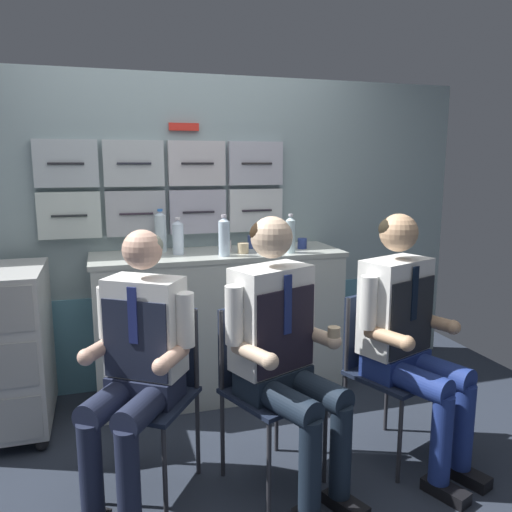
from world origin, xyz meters
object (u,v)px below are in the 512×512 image
folding_chair_left (155,376)px  crew_member_center (283,342)px  service_trolley (12,346)px  crew_member_left (137,356)px  folding_chair_center (261,371)px  water_bottle_blue_cap (178,237)px  crew_member_right (408,328)px  paper_cup_blue (302,243)px  folding_chair_right (381,355)px

folding_chair_left → crew_member_center: size_ratio=0.66×
crew_member_center → service_trolley: bearing=144.3°
crew_member_left → crew_member_center: 0.67m
service_trolley → crew_member_left: crew_member_left is taller
folding_chair_center → water_bottle_blue_cap: size_ratio=3.62×
crew_member_center → crew_member_right: crew_member_center is taller
crew_member_center → paper_cup_blue: (0.53, 1.08, 0.28)m
water_bottle_blue_cap → paper_cup_blue: (0.85, -0.02, -0.07)m
folding_chair_center → folding_chair_right: bearing=1.9°
folding_chair_right → crew_member_right: crew_member_right is taller
water_bottle_blue_cap → service_trolley: bearing=-171.0°
crew_member_right → crew_member_left: bearing=176.4°
service_trolley → water_bottle_blue_cap: water_bottle_blue_cap is taller
folding_chair_center → crew_member_center: (0.06, -0.15, 0.20)m
crew_member_left → folding_chair_right: (1.29, 0.06, -0.16)m
folding_chair_left → service_trolley: bearing=136.6°
paper_cup_blue → folding_chair_right: bearing=-84.0°
service_trolley → crew_member_right: 2.22m
folding_chair_left → crew_member_right: 1.29m
crew_member_right → water_bottle_blue_cap: 1.52m
folding_chair_center → water_bottle_blue_cap: 1.13m
folding_chair_center → crew_member_center: crew_member_center is taller
folding_chair_left → folding_chair_right: 1.20m
crew_member_center → folding_chair_center: bearing=112.1°
folding_chair_left → crew_member_center: crew_member_center is taller
folding_chair_left → water_bottle_blue_cap: water_bottle_blue_cap is taller
crew_member_left → crew_member_center: crew_member_center is taller
service_trolley → crew_member_center: crew_member_center is taller
folding_chair_left → crew_member_left: bearing=-123.9°
crew_member_right → paper_cup_blue: bearing=98.2°
crew_member_center → water_bottle_blue_cap: (-0.32, 1.10, 0.35)m
crew_member_left → crew_member_right: 1.35m
water_bottle_blue_cap → crew_member_right: bearing=-47.2°
folding_chair_right → water_bottle_blue_cap: (-0.95, 0.93, 0.55)m
folding_chair_left → crew_member_left: size_ratio=0.68×
crew_member_center → water_bottle_blue_cap: size_ratio=5.51×
service_trolley → crew_member_left: (0.66, -0.84, 0.18)m
water_bottle_blue_cap → folding_chair_right: bearing=-44.6°
folding_chair_left → folding_chair_center: size_ratio=1.00×
folding_chair_left → folding_chair_center: same height
folding_chair_center → water_bottle_blue_cap: (-0.26, 0.96, 0.55)m
crew_member_center → water_bottle_blue_cap: bearing=106.1°
service_trolley → crew_member_right: (2.00, -0.93, 0.21)m
crew_member_right → crew_member_center: bearing=-178.3°
folding_chair_left → crew_member_right: size_ratio=0.66×
folding_chair_center → folding_chair_right: same height
crew_member_right → water_bottle_blue_cap: crew_member_right is taller
folding_chair_center → paper_cup_blue: size_ratio=12.21×
folding_chair_center → crew_member_right: 0.78m
crew_member_left → water_bottle_blue_cap: crew_member_left is taller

